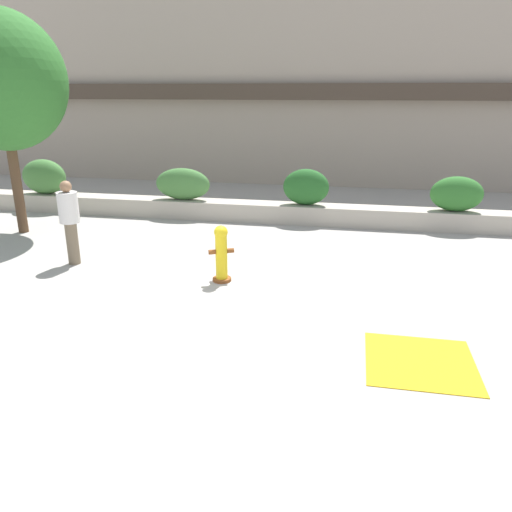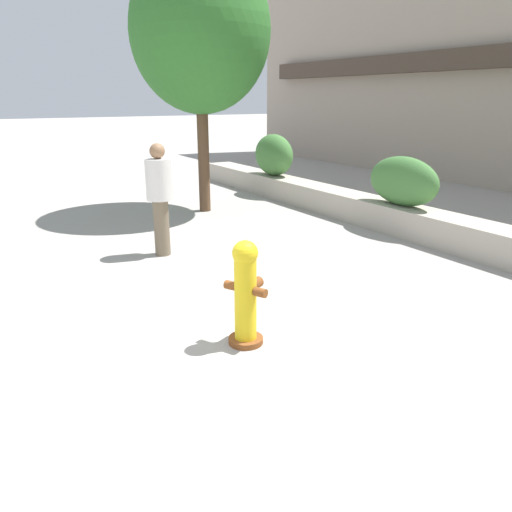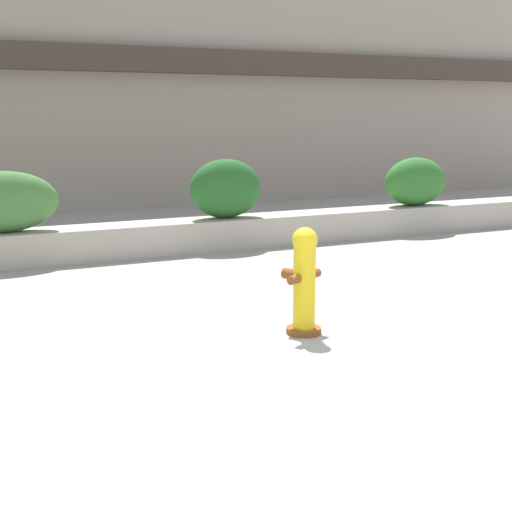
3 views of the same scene
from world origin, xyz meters
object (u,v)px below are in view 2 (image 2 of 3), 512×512
(hedge_bush_0, at_px, (274,155))
(hedge_bush_1, at_px, (403,181))
(pedestrian, at_px, (160,193))
(fire_hydrant, at_px, (246,292))
(street_tree, at_px, (200,31))

(hedge_bush_0, relative_size, hedge_bush_1, 0.87)
(hedge_bush_0, xyz_separation_m, hedge_bush_1, (4.27, 0.00, -0.07))
(pedestrian, bearing_deg, fire_hydrant, -6.36)
(hedge_bush_0, xyz_separation_m, fire_hydrant, (6.60, -4.61, -0.45))
(hedge_bush_0, xyz_separation_m, pedestrian, (3.34, -4.25, -0.02))
(street_tree, xyz_separation_m, pedestrian, (2.56, -1.96, -2.63))
(street_tree, bearing_deg, pedestrian, -37.44)
(hedge_bush_1, xyz_separation_m, street_tree, (-3.48, -2.29, 2.68))
(hedge_bush_0, bearing_deg, street_tree, -71.16)
(hedge_bush_1, height_order, fire_hydrant, hedge_bush_1)
(hedge_bush_1, height_order, pedestrian, pedestrian)
(fire_hydrant, distance_m, pedestrian, 3.31)
(hedge_bush_1, bearing_deg, pedestrian, -102.27)
(hedge_bush_1, bearing_deg, fire_hydrant, -63.19)
(hedge_bush_1, distance_m, fire_hydrant, 5.18)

